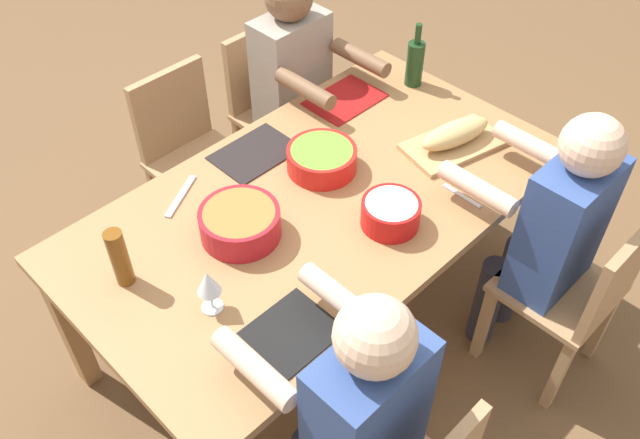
# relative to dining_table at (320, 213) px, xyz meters

# --- Properties ---
(ground_plane) EXTENTS (8.00, 8.00, 0.00)m
(ground_plane) POSITION_rel_dining_table_xyz_m (0.00, 0.00, -0.66)
(ground_plane) COLOR brown
(dining_table) EXTENTS (1.88, 1.05, 0.74)m
(dining_table) POSITION_rel_dining_table_xyz_m (0.00, 0.00, 0.00)
(dining_table) COLOR #9E7044
(dining_table) RESTS_ON ground_plane
(chair_far_left) EXTENTS (0.40, 0.40, 0.85)m
(chair_far_left) POSITION_rel_dining_table_xyz_m (-0.52, 0.85, -0.18)
(chair_far_left) COLOR #A87F56
(chair_far_left) RESTS_ON ground_plane
(diner_far_left) EXTENTS (0.41, 0.53, 1.20)m
(diner_far_left) POSITION_rel_dining_table_xyz_m (-0.52, 0.66, 0.03)
(diner_far_left) COLOR #2D2D38
(diner_far_left) RESTS_ON ground_plane
(diner_far_right) EXTENTS (0.41, 0.53, 1.20)m
(diner_far_right) POSITION_rel_dining_table_xyz_m (0.52, 0.66, 0.03)
(diner_far_right) COLOR #2D2D38
(diner_far_right) RESTS_ON ground_plane
(chair_near_center) EXTENTS (0.40, 0.40, 0.85)m
(chair_near_center) POSITION_rel_dining_table_xyz_m (0.00, -0.85, -0.18)
(chair_near_center) COLOR #A87F56
(chair_near_center) RESTS_ON ground_plane
(chair_near_left) EXTENTS (0.40, 0.40, 0.85)m
(chair_near_left) POSITION_rel_dining_table_xyz_m (-0.52, -0.85, -0.18)
(chair_near_left) COLOR #A87F56
(chair_near_left) RESTS_ON ground_plane
(diner_near_left) EXTENTS (0.41, 0.53, 1.20)m
(diner_near_left) POSITION_rel_dining_table_xyz_m (-0.52, -0.66, 0.03)
(diner_near_left) COLOR #2D2D38
(diner_near_left) RESTS_ON ground_plane
(serving_bowl_fruit) EXTENTS (0.28, 0.28, 0.11)m
(serving_bowl_fruit) POSITION_rel_dining_table_xyz_m (0.32, -0.06, 0.14)
(serving_bowl_fruit) COLOR #B21923
(serving_bowl_fruit) RESTS_ON dining_table
(serving_bowl_pasta) EXTENTS (0.21, 0.21, 0.10)m
(serving_bowl_pasta) POSITION_rel_dining_table_xyz_m (-0.08, 0.27, 0.13)
(serving_bowl_pasta) COLOR red
(serving_bowl_pasta) RESTS_ON dining_table
(serving_bowl_salad) EXTENTS (0.27, 0.27, 0.09)m
(serving_bowl_salad) POSITION_rel_dining_table_xyz_m (-0.12, -0.11, 0.13)
(serving_bowl_salad) COLOR red
(serving_bowl_salad) RESTS_ON dining_table
(cutting_board) EXTENTS (0.44, 0.31, 0.02)m
(cutting_board) POSITION_rel_dining_table_xyz_m (-0.59, 0.16, 0.09)
(cutting_board) COLOR tan
(cutting_board) RESTS_ON dining_table
(bread_loaf) EXTENTS (0.34, 0.18, 0.09)m
(bread_loaf) POSITION_rel_dining_table_xyz_m (-0.59, 0.16, 0.14)
(bread_loaf) COLOR tan
(bread_loaf) RESTS_ON cutting_board
(wine_bottle) EXTENTS (0.08, 0.08, 0.29)m
(wine_bottle) POSITION_rel_dining_table_xyz_m (-0.82, -0.24, 0.18)
(wine_bottle) COLOR #193819
(wine_bottle) RESTS_ON dining_table
(beer_bottle) EXTENTS (0.06, 0.06, 0.22)m
(beer_bottle) POSITION_rel_dining_table_xyz_m (0.72, -0.17, 0.19)
(beer_bottle) COLOR brown
(beer_bottle) RESTS_ON dining_table
(wine_glass) EXTENTS (0.08, 0.08, 0.17)m
(wine_glass) POSITION_rel_dining_table_xyz_m (0.59, 0.12, 0.19)
(wine_glass) COLOR silver
(wine_glass) RESTS_ON dining_table
(fork_far_left) EXTENTS (0.02, 0.17, 0.01)m
(fork_far_left) POSITION_rel_dining_table_xyz_m (-0.38, 0.36, 0.08)
(fork_far_left) COLOR silver
(fork_far_left) RESTS_ON dining_table
(placemat_far_right) EXTENTS (0.32, 0.23, 0.01)m
(placemat_far_right) POSITION_rel_dining_table_xyz_m (0.52, 0.36, 0.08)
(placemat_far_right) COLOR black
(placemat_far_right) RESTS_ON dining_table
(placemat_near_center) EXTENTS (0.32, 0.23, 0.01)m
(placemat_near_center) POSITION_rel_dining_table_xyz_m (0.00, -0.36, 0.08)
(placemat_near_center) COLOR black
(placemat_near_center) RESTS_ON dining_table
(placemat_near_left) EXTENTS (0.32, 0.23, 0.01)m
(placemat_near_left) POSITION_rel_dining_table_xyz_m (-0.52, -0.36, 0.08)
(placemat_near_left) COLOR maroon
(placemat_near_left) RESTS_ON dining_table
(carving_knife) EXTENTS (0.21, 0.13, 0.01)m
(carving_knife) POSITION_rel_dining_table_xyz_m (0.36, -0.37, 0.08)
(carving_knife) COLOR silver
(carving_knife) RESTS_ON dining_table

